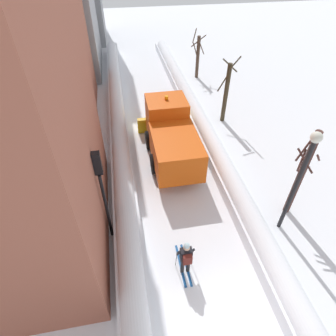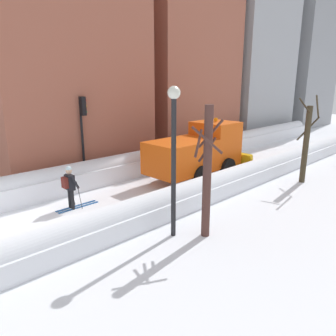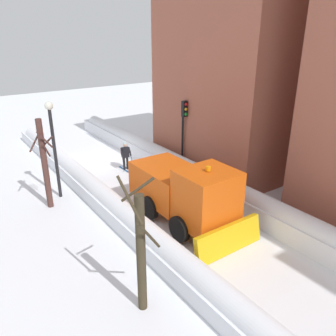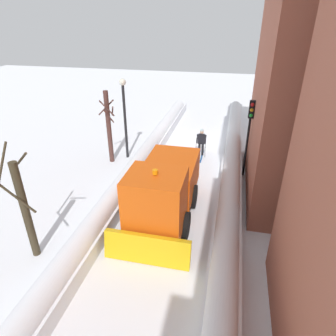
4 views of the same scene
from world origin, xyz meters
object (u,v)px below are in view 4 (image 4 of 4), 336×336
skier (201,141)px  traffic_light_pole (250,125)px  bare_tree_near (109,127)px  bare_tree_mid (25,209)px  plow_truck (164,189)px  street_lamp (124,109)px

skier → traffic_light_pole: traffic_light_pole is taller
traffic_light_pole → skier: bearing=-40.6°
bare_tree_near → bare_tree_mid: bare_tree_mid is taller
traffic_light_pole → bare_tree_near: 8.02m
bare_tree_near → plow_truck: bearing=132.8°
street_lamp → bare_tree_near: (0.75, 0.77, -0.88)m
plow_truck → traffic_light_pole: traffic_light_pole is taller
skier → traffic_light_pole: bearing=139.4°
traffic_light_pole → bare_tree_near: (7.99, -0.20, -0.77)m
plow_truck → bare_tree_mid: 5.39m
plow_truck → skier: size_ratio=3.31×
skier → bare_tree_mid: (4.99, 10.31, 1.06)m
street_lamp → bare_tree_mid: (0.44, 8.97, -1.08)m
plow_truck → bare_tree_mid: size_ratio=1.35×
traffic_light_pole → bare_tree_mid: 11.13m
traffic_light_pole → bare_tree_near: bearing=-1.4°
skier → bare_tree_near: (5.30, 2.10, 1.26)m
street_lamp → bare_tree_mid: size_ratio=1.11×
plow_truck → bare_tree_mid: bearing=38.2°
skier → street_lamp: size_ratio=0.37×
plow_truck → bare_tree_near: (4.52, -4.89, 0.79)m
street_lamp → skier: bearing=-163.7°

